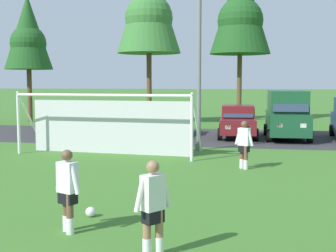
# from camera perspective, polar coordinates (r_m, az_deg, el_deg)

# --- Properties ---
(ground_plane) EXTENTS (400.00, 400.00, 0.00)m
(ground_plane) POSITION_cam_1_polar(r_m,az_deg,el_deg) (17.75, 2.56, -4.11)
(ground_plane) COLOR #3D7028
(parking_lot_strip) EXTENTS (52.00, 8.40, 0.01)m
(parking_lot_strip) POSITION_cam_1_polar(r_m,az_deg,el_deg) (25.14, 4.91, -1.31)
(parking_lot_strip) COLOR #333335
(parking_lot_strip) RESTS_ON ground
(soccer_ball) EXTENTS (0.22, 0.22, 0.22)m
(soccer_ball) POSITION_cam_1_polar(r_m,az_deg,el_deg) (10.35, -9.59, -10.46)
(soccer_ball) COLOR white
(soccer_ball) RESTS_ON ground
(soccer_goal) EXTENTS (7.55, 2.54, 2.57)m
(soccer_goal) POSITION_cam_1_polar(r_m,az_deg,el_deg) (18.92, -7.42, 0.39)
(soccer_goal) COLOR white
(soccer_goal) RESTS_ON ground
(player_striker_near) EXTENTS (0.58, 0.59, 1.64)m
(player_striker_near) POSITION_cam_1_polar(r_m,az_deg,el_deg) (7.83, -1.88, -10.18)
(player_striker_near) COLOR #936B4C
(player_striker_near) RESTS_ON ground
(player_winger_left) EXTENTS (0.67, 0.46, 1.64)m
(player_winger_left) POSITION_cam_1_polar(r_m,az_deg,el_deg) (15.83, 9.41, -2.32)
(player_winger_left) COLOR brown
(player_winger_left) RESTS_ON ground
(player_winger_right) EXTENTS (0.67, 0.45, 1.64)m
(player_winger_right) POSITION_cam_1_polar(r_m,az_deg,el_deg) (9.23, -12.34, -7.91)
(player_winger_right) COLOR brown
(player_winger_right) RESTS_ON ground
(parked_car_slot_far_left) EXTENTS (2.12, 4.24, 1.72)m
(parked_car_slot_far_left) POSITION_cam_1_polar(r_m,az_deg,el_deg) (27.88, -11.95, 1.05)
(parked_car_slot_far_left) COLOR red
(parked_car_slot_far_left) RESTS_ON ground
(parked_car_slot_left) EXTENTS (2.26, 4.32, 1.72)m
(parked_car_slot_left) POSITION_cam_1_polar(r_m,az_deg,el_deg) (26.73, -5.71, 0.96)
(parked_car_slot_left) COLOR silver
(parked_car_slot_left) RESTS_ON ground
(parked_car_slot_center_left) EXTENTS (2.15, 4.26, 1.72)m
(parked_car_slot_center_left) POSITION_cam_1_polar(r_m,az_deg,el_deg) (25.33, -0.46, 0.74)
(parked_car_slot_center_left) COLOR tan
(parked_car_slot_center_left) RESTS_ON ground
(parked_car_slot_center) EXTENTS (2.18, 4.27, 1.72)m
(parked_car_slot_center) POSITION_cam_1_polar(r_m,az_deg,el_deg) (24.83, 8.65, 0.59)
(parked_car_slot_center) COLOR maroon
(parked_car_slot_center) RESTS_ON ground
(parked_car_slot_center_right) EXTENTS (2.27, 4.84, 2.52)m
(parked_car_slot_center_right) POSITION_cam_1_polar(r_m,az_deg,el_deg) (24.79, 14.54, 1.55)
(parked_car_slot_center_right) COLOR #194C2D
(parked_car_slot_center_right) RESTS_ON ground
(tree_left_edge) EXTENTS (3.54, 3.54, 9.45)m
(tree_left_edge) POSITION_cam_1_polar(r_m,az_deg,el_deg) (36.40, -16.97, 10.77)
(tree_left_edge) COLOR brown
(tree_left_edge) RESTS_ON ground
(tree_mid_left) EXTENTS (4.52, 4.52, 12.04)m
(tree_mid_left) POSITION_cam_1_polar(r_m,az_deg,el_deg) (33.41, -2.39, 14.61)
(tree_mid_left) COLOR brown
(tree_mid_left) RESTS_ON ground
(tree_center_back) EXTENTS (4.60, 4.60, 12.28)m
(tree_center_back) POSITION_cam_1_polar(r_m,az_deg,el_deg) (36.21, 8.97, 14.09)
(tree_center_back) COLOR brown
(tree_center_back) RESTS_ON ground
(street_lamp) EXTENTS (2.00, 0.32, 8.07)m
(street_lamp) POSITION_cam_1_polar(r_m,az_deg,el_deg) (19.83, 4.37, 8.98)
(street_lamp) COLOR slate
(street_lamp) RESTS_ON ground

